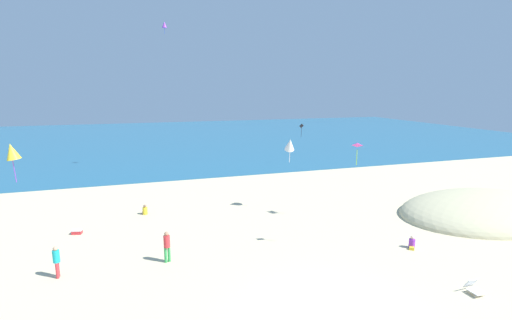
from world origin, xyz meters
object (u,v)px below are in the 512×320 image
(kite_black, at_px, (301,127))
(kite_purple, at_px, (164,25))
(kite_magenta, at_px, (357,145))
(person_0, at_px, (145,211))
(beach_chair_near_camera, at_px, (474,288))
(person_4, at_px, (167,245))
(person_3, at_px, (412,244))
(kite_yellow, at_px, (12,152))
(cooler_box, at_px, (77,232))
(kite_white, at_px, (290,145))
(person_1, at_px, (56,260))

(kite_black, height_order, kite_purple, kite_purple)
(kite_magenta, bearing_deg, person_0, 137.18)
(beach_chair_near_camera, relative_size, kite_black, 0.47)
(person_0, xyz_separation_m, person_4, (0.85, -7.36, 0.63))
(person_3, bearing_deg, kite_yellow, -63.57)
(person_3, relative_size, kite_purple, 0.60)
(person_4, relative_size, kite_black, 1.02)
(cooler_box, xyz_separation_m, kite_magenta, (13.48, -6.73, 5.29))
(cooler_box, distance_m, kite_magenta, 15.97)
(cooler_box, bearing_deg, kite_white, 0.60)
(person_4, height_order, kite_white, kite_white)
(beach_chair_near_camera, distance_m, person_3, 4.31)
(person_0, relative_size, kite_purple, 0.60)
(beach_chair_near_camera, xyz_separation_m, kite_white, (-3.05, 11.71, 4.24))
(kite_purple, bearing_deg, kite_black, -6.51)
(person_1, xyz_separation_m, kite_white, (12.99, 5.24, 3.65))
(cooler_box, bearing_deg, kite_magenta, -26.55)
(kite_purple, bearing_deg, person_0, -102.33)
(person_4, bearing_deg, person_0, -7.79)
(kite_magenta, bearing_deg, kite_yellow, 166.48)
(person_3, height_order, kite_black, kite_black)
(cooler_box, height_order, person_0, person_0)
(person_1, height_order, kite_magenta, kite_magenta)
(person_3, bearing_deg, person_1, -58.10)
(kite_white, bearing_deg, kite_purple, 113.54)
(beach_chair_near_camera, distance_m, kite_yellow, 20.34)
(kite_white, relative_size, kite_black, 1.13)
(kite_magenta, bearing_deg, kite_white, 94.48)
(person_0, height_order, kite_magenta, kite_magenta)
(person_0, relative_size, kite_black, 0.44)
(kite_black, bearing_deg, person_3, -98.93)
(beach_chair_near_camera, bearing_deg, kite_black, 170.83)
(kite_yellow, height_order, kite_black, kite_yellow)
(beach_chair_near_camera, height_order, kite_black, kite_black)
(kite_yellow, bearing_deg, person_3, -12.99)
(beach_chair_near_camera, height_order, person_1, person_1)
(kite_magenta, xyz_separation_m, kite_yellow, (-15.26, 3.67, -0.12))
(person_1, distance_m, person_3, 16.83)
(cooler_box, xyz_separation_m, kite_purple, (6.49, 14.93, 13.75))
(cooler_box, distance_m, kite_black, 24.32)
(beach_chair_near_camera, bearing_deg, person_0, -138.84)
(kite_black, bearing_deg, kite_yellow, -142.76)
(beach_chair_near_camera, bearing_deg, person_1, -112.26)
(person_4, xyz_separation_m, kite_purple, (1.91, 20.00, 13.00))
(person_4, bearing_deg, kite_black, -54.02)
(kite_purple, bearing_deg, kite_white, -66.46)
(person_0, bearing_deg, kite_magenta, -140.47)
(kite_magenta, bearing_deg, cooler_box, 153.45)
(kite_black, xyz_separation_m, kite_purple, (-13.39, 1.53, 9.73))
(person_0, distance_m, person_1, 8.34)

